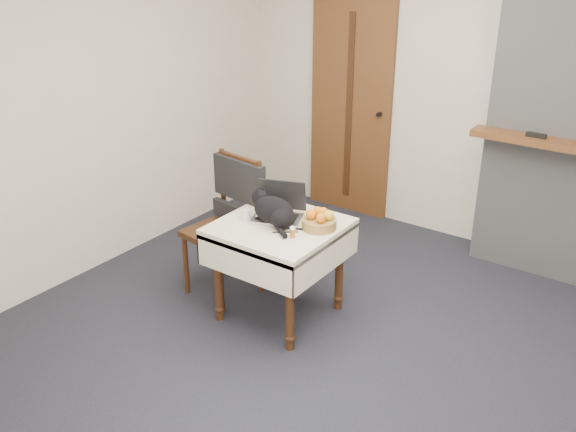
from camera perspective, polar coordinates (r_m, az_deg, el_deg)
name	(u,v)px	position (r m, az deg, el deg)	size (l,w,h in m)	color
ground	(351,349)	(4.28, 5.58, -11.65)	(4.50, 4.50, 0.00)	black
room_shell	(402,65)	(3.96, 10.10, 13.11)	(4.52, 4.01, 2.61)	beige
door	(351,108)	(5.98, 5.59, 9.54)	(0.82, 0.10, 2.00)	brown
side_table	(279,239)	(4.32, -0.77, -2.08)	(0.78, 0.78, 0.70)	#351B0E
laptop	(279,209)	(4.36, -0.78, 0.67)	(0.40, 0.38, 0.24)	#B7B7BC
cat	(274,211)	(4.24, -1.22, 0.42)	(0.42, 0.28, 0.22)	black
cream_jar	(246,214)	(4.34, -3.74, 0.14)	(0.06, 0.06, 0.07)	silver
pill_bottle	(293,232)	(4.08, 0.41, -1.43)	(0.04, 0.04, 0.07)	#9E5713
fruit_basket	(319,221)	(4.20, 2.81, -0.42)	(0.23, 0.23, 0.13)	olive
desk_clutter	(296,229)	(4.20, 0.76, -1.14)	(0.15, 0.02, 0.01)	black
chair	(232,207)	(4.66, -5.00, 0.80)	(0.52, 0.52, 1.03)	#351B0E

